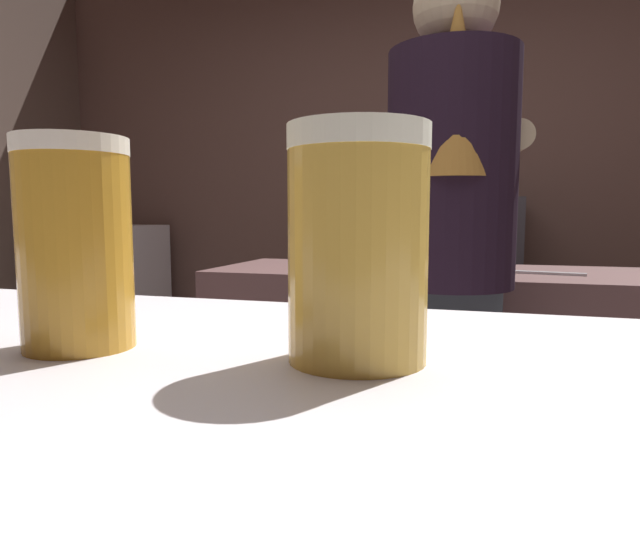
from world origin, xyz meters
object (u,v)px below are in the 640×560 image
Objects in this scene: mini_fridge at (110,307)px; mixing_bowl at (385,261)px; bottle_hot_sauce at (427,185)px; chefs_knife at (546,273)px; pint_glass_near at (358,245)px; pint_glass_far at (71,244)px; bottle_vinegar at (418,181)px; bartender at (450,252)px; bottle_olive_oil at (447,180)px.

mini_fridge is 2.25m from mixing_bowl.
bottle_hot_sauce reaches higher than mini_fridge.
mini_fridge is at bearing 165.86° from chefs_knife.
pint_glass_near is 0.69× the size of bottle_hot_sauce.
bottle_vinegar is at bearing 92.74° from pint_glass_far.
bartender is at bearing -34.05° from mini_fridge.
bottle_olive_oil reaches higher than pint_glass_near.
mixing_bowl is at bearing 20.86° from bartender.
chefs_knife is 1.73× the size of pint_glass_near.
chefs_knife is 1.50m from bottle_hot_sauce.
chefs_knife is 1.72m from pint_glass_far.
mixing_bowl is at bearing 93.48° from pint_glass_far.
bottle_hot_sauce reaches higher than chefs_knife.
bottle_hot_sauce is (-0.12, 0.05, -0.02)m from bottle_olive_oil.
bartender is 6.91× the size of bottle_olive_oil.
mixing_bowl reaches higher than chefs_knife.
chefs_knife is (2.50, -1.09, 0.40)m from mini_fridge.
bottle_hot_sauce is at bearing 95.53° from pint_glass_near.
bartender reaches higher than pint_glass_far.
mixing_bowl is 1.18m from bottle_vinegar.
pint_glass_near is (2.25, -2.73, 0.57)m from mini_fridge.
bottle_olive_oil is at bearing 93.36° from pint_glass_near.
bottle_vinegar is (1.93, 0.11, 0.77)m from mini_fridge.
mini_fridge is 7.54× the size of pint_glass_near.
chefs_knife is at bearing -72.23° from bottle_olive_oil.
bottle_hot_sauce is at bearing 157.72° from bottle_olive_oil.
pint_glass_near is 0.58× the size of bottle_vinegar.
bottle_olive_oil is 1.26× the size of bottle_hot_sauce.
bartender is 7.28× the size of bottle_vinegar.
bottle_vinegar is at bearing -102.02° from bottle_hot_sauce.
mixing_bowl is 1.33× the size of pint_glass_far.
mixing_bowl is 0.54m from chefs_knife.
chefs_knife is 1.43m from bottle_olive_oil.
pint_glass_near is (0.03, -1.23, 0.08)m from bartender.
mini_fridge is 5.76× the size of mixing_bowl.
mixing_bowl is 0.76× the size of chefs_knife.
bottle_vinegar reaches higher than mixing_bowl.
bottle_vinegar is at bearing 91.59° from mixing_bowl.
pint_glass_far is at bearing -88.03° from bottle_hot_sauce.
mixing_bowl is at bearing 99.66° from pint_glass_near.
mini_fridge reaches higher than chefs_knife.
pint_glass_near is at bearing 6.00° from pint_glass_far.
bartender is 12.88× the size of pint_glass_far.
bottle_hot_sauce is (-0.10, 3.02, 0.19)m from pint_glass_far.
mini_fridge is at bearing -172.28° from bottle_hot_sauce.
bottle_hot_sauce is at bearing 0.79° from bartender.
bottle_vinegar is 0.18m from bottle_olive_oil.
pint_glass_far is at bearing -174.00° from pint_glass_near.
mixing_bowl is 1.29m from bottle_olive_oil.
mixing_bowl is (1.96, -1.02, 0.42)m from mini_fridge.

